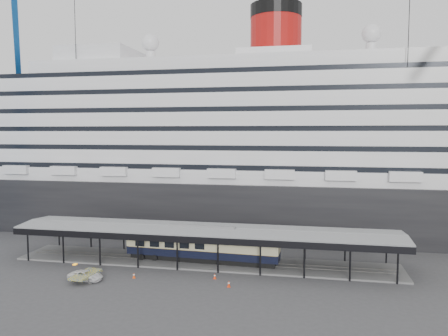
% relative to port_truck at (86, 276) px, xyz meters
% --- Properties ---
extents(ground, '(200.00, 200.00, 0.00)m').
position_rel_port_truck_xyz_m(ground, '(13.24, 5.44, -0.63)').
color(ground, '#3A3A3D').
rests_on(ground, ground).
extents(cruise_ship, '(130.00, 30.00, 43.90)m').
position_rel_port_truck_xyz_m(cruise_ship, '(13.28, 37.44, 17.72)').
color(cruise_ship, black).
rests_on(cruise_ship, ground).
extents(platform_canopy, '(56.00, 9.18, 5.30)m').
position_rel_port_truck_xyz_m(platform_canopy, '(13.24, 10.44, 1.74)').
color(platform_canopy, slate).
rests_on(platform_canopy, ground).
extents(port_truck, '(4.68, 2.48, 1.25)m').
position_rel_port_truck_xyz_m(port_truck, '(0.00, 0.00, 0.00)').
color(port_truck, silver).
rests_on(port_truck, ground).
extents(pullman_carriage, '(22.82, 4.10, 22.28)m').
position_rel_port_truck_xyz_m(pullman_carriage, '(12.88, 10.44, 2.07)').
color(pullman_carriage, black).
rests_on(pullman_carriage, ground).
extents(traffic_cone_left, '(0.45, 0.45, 0.76)m').
position_rel_port_truck_xyz_m(traffic_cone_left, '(5.76, 2.03, -0.25)').
color(traffic_cone_left, '#F24B0D').
rests_on(traffic_cone_left, ground).
extents(traffic_cone_mid, '(0.53, 0.53, 0.82)m').
position_rel_port_truck_xyz_m(traffic_cone_mid, '(18.58, 1.20, -0.22)').
color(traffic_cone_mid, red).
rests_on(traffic_cone_mid, ground).
extents(traffic_cone_right, '(0.42, 0.42, 0.74)m').
position_rel_port_truck_xyz_m(traffic_cone_right, '(16.23, 3.79, -0.26)').
color(traffic_cone_right, '#F6370D').
rests_on(traffic_cone_right, ground).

